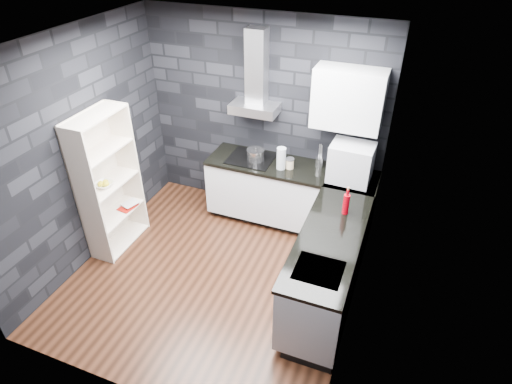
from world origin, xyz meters
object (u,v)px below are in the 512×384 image
Objects in this scene: glass_vase at (281,158)px; bookshelf at (109,184)px; storage_jar at (290,164)px; utensil_crock at (319,162)px; pot at (256,155)px; appliance_garage at (351,164)px; red_bottle at (346,204)px; fruit_bowl at (104,184)px.

glass_vase is 2.13m from bookshelf.
utensil_crock reaches higher than storage_jar.
bookshelf is at bearing -149.20° from storage_jar.
pot is 0.77× the size of glass_vase.
bookshelf is at bearing -148.79° from glass_vase.
appliance_garage is (0.75, -0.00, 0.16)m from storage_jar.
red_bottle is (1.33, -0.73, 0.04)m from pot.
storage_jar is at bearing 140.56° from red_bottle.
utensil_crock is 0.26× the size of appliance_garage.
glass_vase is (0.37, -0.07, 0.07)m from pot.
fruit_bowl is at bearing -153.63° from appliance_garage.
fruit_bowl is (-1.81, -1.18, -0.11)m from glass_vase.
bookshelf reaches higher than red_bottle.
bookshelf is (-1.92, -1.14, -0.06)m from storage_jar.
pot is at bearing 46.51° from bookshelf.
red_bottle is 2.82m from fruit_bowl.
red_bottle reaches higher than fruit_bowl.
red_bottle is at bearing 16.52° from bookshelf.
pot is at bearing 151.34° from red_bottle.
storage_jar is at bearing 38.20° from bookshelf.
bookshelf is (-2.67, -1.14, -0.22)m from appliance_garage.
glass_vase is 0.50m from utensil_crock.
glass_vase is 2.23× the size of utensil_crock.
fruit_bowl is at bearing -147.53° from storage_jar.
appliance_garage is 0.71m from red_bottle.
fruit_bowl is (-2.77, -0.52, -0.08)m from red_bottle.
appliance_garage is (0.42, -0.18, 0.16)m from utensil_crock.
appliance_garage is 2.91m from bookshelf.
pot is 0.12× the size of bookshelf.
storage_jar is 0.38m from utensil_crock.
utensil_crock is at bearing 26.40° from glass_vase.
storage_jar is at bearing -3.23° from pot.
storage_jar is at bearing 32.47° from fruit_bowl.
red_bottle is (0.09, -0.70, -0.11)m from appliance_garage.
bookshelf is (-1.44, -1.17, -0.08)m from pot.
glass_vase is at bearing 32.96° from fruit_bowl.
bookshelf is at bearing -155.02° from appliance_garage.
bookshelf is 8.48× the size of fruit_bowl.
pot is at bearing -169.70° from utensil_crock.
appliance_garage is at bearing -0.08° from storage_jar.
glass_vase is 1.21× the size of red_bottle.
pot is at bearing 169.25° from glass_vase.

